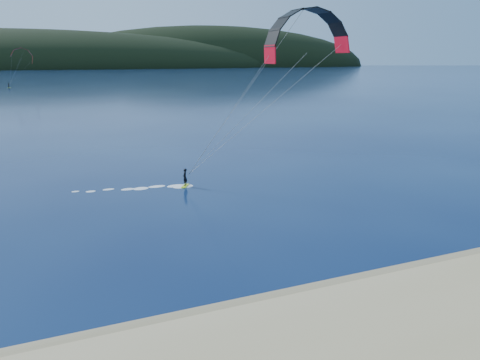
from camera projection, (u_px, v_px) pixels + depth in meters
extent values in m
cube|color=#958256|center=(256.00, 310.00, 21.07)|extent=(220.00, 2.50, 0.10)
ellipsoid|color=black|center=(27.00, 68.00, 643.24)|extent=(840.00, 280.00, 110.00)
ellipsoid|color=black|center=(218.00, 67.00, 790.68)|extent=(600.00, 240.00, 140.00)
cube|color=#C3E91B|center=(185.00, 186.00, 41.87)|extent=(1.08, 1.39, 0.08)
imported|color=black|center=(185.00, 177.00, 41.64)|extent=(0.66, 0.73, 1.68)
cylinder|color=gray|center=(243.00, 118.00, 38.48)|extent=(0.02, 0.02, 15.39)
cube|color=#C3E91B|center=(9.00, 88.00, 191.59)|extent=(1.20, 1.62, 0.09)
imported|color=black|center=(9.00, 85.00, 191.32)|extent=(1.10, 1.18, 1.93)
cylinder|color=gray|center=(16.00, 71.00, 188.90)|extent=(0.02, 0.02, 13.40)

